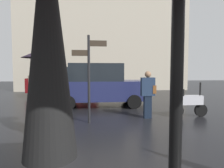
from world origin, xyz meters
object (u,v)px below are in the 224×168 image
folded_patio_umbrella_near (48,45)px  street_signpost (89,70)px  pedestrian_with_bag (148,92)px  pedestrian_with_umbrella (41,76)px  parked_car_left (63,81)px  parked_car_right (99,85)px  parked_scooter (188,102)px

folded_patio_umbrella_near → street_signpost: bearing=87.5°
pedestrian_with_bag → street_signpost: street_signpost is taller
pedestrian_with_umbrella → street_signpost: street_signpost is taller
pedestrian_with_bag → parked_car_left: parked_car_left is taller
folded_patio_umbrella_near → parked_car_left: bearing=97.5°
folded_patio_umbrella_near → pedestrian_with_bag: size_ratio=1.62×
street_signpost → pedestrian_with_umbrella: bearing=-130.9°
pedestrian_with_bag → pedestrian_with_umbrella: bearing=62.1°
pedestrian_with_bag → parked_car_left: size_ratio=0.37×
pedestrian_with_bag → parked_car_left: 7.46m
parked_car_right → street_signpost: (-0.45, -2.93, 0.68)m
pedestrian_with_bag → parked_car_left: (-3.77, 6.44, 0.03)m
pedestrian_with_bag → parked_car_right: (-1.57, 2.54, 0.06)m
pedestrian_with_umbrella → folded_patio_umbrella_near: bearing=1.5°
parked_car_right → pedestrian_with_bag: bearing=133.4°
folded_patio_umbrella_near → parked_scooter: 6.56m
folded_patio_umbrella_near → parked_scooter: (3.70, 5.28, -1.24)m
pedestrian_with_umbrella → parked_car_left: bearing=171.2°
parked_car_left → parked_car_right: parked_car_right is taller
parked_car_left → parked_car_right: 4.48m
folded_patio_umbrella_near → parked_car_left: 11.84m
parked_scooter → parked_car_left: bearing=128.5°
parked_scooter → street_signpost: 3.68m
folded_patio_umbrella_near → parked_car_left: size_ratio=0.61×
pedestrian_with_bag → street_signpost: size_ratio=0.59×
parked_car_right → street_signpost: 3.04m
folded_patio_umbrella_near → parked_car_right: 7.88m
folded_patio_umbrella_near → pedestrian_with_umbrella: size_ratio=1.24×
pedestrian_with_bag → parked_car_right: bearing=-24.5°
street_signpost → parked_scooter: bearing=6.5°
parked_car_left → street_signpost: street_signpost is taller
street_signpost → pedestrian_with_bag: bearing=10.9°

